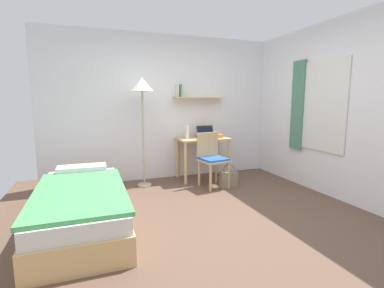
{
  "coord_description": "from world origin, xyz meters",
  "views": [
    {
      "loc": [
        -1.35,
        -3.03,
        1.43
      ],
      "look_at": [
        -0.07,
        0.51,
        0.85
      ],
      "focal_mm": 26.36,
      "sensor_mm": 36.0,
      "label": 1
    }
  ],
  "objects_px": {
    "bed": "(82,206)",
    "water_bottle": "(187,132)",
    "handbag": "(229,179)",
    "book_stack": "(217,136)",
    "desk": "(203,146)",
    "laptop": "(206,135)",
    "standing_lamp": "(142,91)",
    "desk_chair": "(212,157)"
  },
  "relations": [
    {
      "from": "standing_lamp",
      "to": "desk_chair",
      "type": "bearing_deg",
      "value": -21.06
    },
    {
      "from": "laptop",
      "to": "water_bottle",
      "type": "bearing_deg",
      "value": -174.48
    },
    {
      "from": "desk",
      "to": "standing_lamp",
      "type": "relative_size",
      "value": 0.51
    },
    {
      "from": "desk",
      "to": "handbag",
      "type": "height_order",
      "value": "desk"
    },
    {
      "from": "bed",
      "to": "standing_lamp",
      "type": "xyz_separation_m",
      "value": [
        0.96,
        1.33,
        1.34
      ]
    },
    {
      "from": "desk",
      "to": "book_stack",
      "type": "relative_size",
      "value": 3.91
    },
    {
      "from": "desk",
      "to": "book_stack",
      "type": "height_order",
      "value": "book_stack"
    },
    {
      "from": "bed",
      "to": "standing_lamp",
      "type": "bearing_deg",
      "value": 54.16
    },
    {
      "from": "bed",
      "to": "handbag",
      "type": "distance_m",
      "value": 2.39
    },
    {
      "from": "standing_lamp",
      "to": "laptop",
      "type": "xyz_separation_m",
      "value": [
        1.18,
        0.13,
        -0.77
      ]
    },
    {
      "from": "desk_chair",
      "to": "handbag",
      "type": "bearing_deg",
      "value": -34.54
    },
    {
      "from": "book_stack",
      "to": "handbag",
      "type": "relative_size",
      "value": 0.58
    },
    {
      "from": "laptop",
      "to": "book_stack",
      "type": "distance_m",
      "value": 0.21
    },
    {
      "from": "bed",
      "to": "desk",
      "type": "relative_size",
      "value": 2.23
    },
    {
      "from": "desk",
      "to": "book_stack",
      "type": "xyz_separation_m",
      "value": [
        0.27,
        -0.03,
        0.19
      ]
    },
    {
      "from": "laptop",
      "to": "desk",
      "type": "bearing_deg",
      "value": -158.3
    },
    {
      "from": "standing_lamp",
      "to": "book_stack",
      "type": "height_order",
      "value": "standing_lamp"
    },
    {
      "from": "standing_lamp",
      "to": "laptop",
      "type": "height_order",
      "value": "standing_lamp"
    },
    {
      "from": "desk",
      "to": "desk_chair",
      "type": "distance_m",
      "value": 0.52
    },
    {
      "from": "desk",
      "to": "desk_chair",
      "type": "bearing_deg",
      "value": -94.58
    },
    {
      "from": "desk_chair",
      "to": "book_stack",
      "type": "distance_m",
      "value": 0.64
    },
    {
      "from": "bed",
      "to": "book_stack",
      "type": "relative_size",
      "value": 8.71
    },
    {
      "from": "laptop",
      "to": "handbag",
      "type": "bearing_deg",
      "value": -80.14
    },
    {
      "from": "desk",
      "to": "desk_chair",
      "type": "height_order",
      "value": "desk_chair"
    },
    {
      "from": "water_bottle",
      "to": "book_stack",
      "type": "bearing_deg",
      "value": -2.4
    },
    {
      "from": "bed",
      "to": "desk_chair",
      "type": "height_order",
      "value": "desk_chair"
    },
    {
      "from": "book_stack",
      "to": "desk",
      "type": "bearing_deg",
      "value": 173.69
    },
    {
      "from": "bed",
      "to": "handbag",
      "type": "height_order",
      "value": "bed"
    },
    {
      "from": "standing_lamp",
      "to": "book_stack",
      "type": "relative_size",
      "value": 7.68
    },
    {
      "from": "standing_lamp",
      "to": "bed",
      "type": "bearing_deg",
      "value": -125.84
    },
    {
      "from": "laptop",
      "to": "book_stack",
      "type": "xyz_separation_m",
      "value": [
        0.2,
        -0.06,
        -0.02
      ]
    },
    {
      "from": "laptop",
      "to": "water_bottle",
      "type": "relative_size",
      "value": 1.37
    },
    {
      "from": "desk_chair",
      "to": "water_bottle",
      "type": "xyz_separation_m",
      "value": [
        -0.26,
        0.5,
        0.38
      ]
    },
    {
      "from": "laptop",
      "to": "standing_lamp",
      "type": "bearing_deg",
      "value": -173.88
    },
    {
      "from": "standing_lamp",
      "to": "water_bottle",
      "type": "relative_size",
      "value": 7.46
    },
    {
      "from": "laptop",
      "to": "handbag",
      "type": "xyz_separation_m",
      "value": [
        0.12,
        -0.7,
        -0.67
      ]
    },
    {
      "from": "standing_lamp",
      "to": "handbag",
      "type": "xyz_separation_m",
      "value": [
        1.3,
        -0.57,
        -1.44
      ]
    },
    {
      "from": "bed",
      "to": "standing_lamp",
      "type": "relative_size",
      "value": 1.13
    },
    {
      "from": "bed",
      "to": "water_bottle",
      "type": "relative_size",
      "value": 8.46
    },
    {
      "from": "desk",
      "to": "bed",
      "type": "bearing_deg",
      "value": -145.39
    },
    {
      "from": "book_stack",
      "to": "standing_lamp",
      "type": "bearing_deg",
      "value": -177.27
    },
    {
      "from": "water_bottle",
      "to": "handbag",
      "type": "distance_m",
      "value": 1.11
    }
  ]
}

